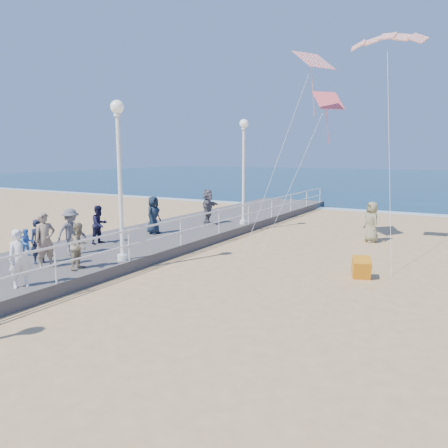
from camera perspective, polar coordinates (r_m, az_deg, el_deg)
The scene contains 21 objects.
ground at distance 12.60m, azimuth 5.44°, elevation -9.37°, with size 160.00×160.00×0.00m, color tan.
ocean at distance 76.18m, azimuth 26.13°, elevation 5.21°, with size 160.00×90.00×0.05m, color #0C2F48.
surf_line at distance 32.04m, azimuth 20.75°, elevation 1.43°, with size 160.00×1.20×0.04m, color white.
boardwalk at distance 16.93m, azimuth -18.42°, elevation -4.28°, with size 5.00×44.00×0.40m, color #625D59.
railing at distance 15.01m, azimuth -12.34°, elevation -1.61°, with size 0.05×42.00×0.55m.
lamp_post_mid at distance 14.96m, azimuth -13.52°, elevation 7.62°, with size 0.44×0.44×5.32m.
lamp_post_far at distance 22.39m, azimuth 2.58°, elevation 8.28°, with size 0.44×0.44×5.32m.
woman_holding_toddler at distance 13.06m, azimuth -25.13°, elevation -4.09°, with size 0.58×0.38×1.60m, color white.
toddler_held at distance 12.94m, azimuth -24.33°, elevation -2.23°, with size 0.36×0.28×0.75m, color blue.
spectator_0 at distance 15.64m, azimuth -23.04°, elevation -2.12°, with size 0.54×0.35×1.48m, color #171E34.
spectator_1 at distance 14.44m, azimuth -18.34°, elevation -2.72°, with size 0.72×0.56×1.48m, color gray.
spectator_2 at distance 16.52m, azimuth -19.34°, elevation -0.98°, with size 1.08×0.62×1.68m, color slate.
spectator_4 at distance 20.02m, azimuth -9.20°, elevation 1.16°, with size 0.84×0.54×1.71m, color #162332.
spectator_5 at distance 22.52m, azimuth -2.11°, elevation 2.26°, with size 1.67×0.53×1.80m, color slate.
spectator_6 at distance 14.94m, azimuth -22.32°, elevation -1.97°, with size 0.65×0.43×1.78m, color gray.
spectator_7 at distance 18.32m, azimuth -15.95°, elevation -0.06°, with size 0.75×0.59×1.55m, color black.
beach_walker_c at distance 20.97m, azimuth 18.73°, elevation 0.25°, with size 0.91×0.59×1.86m, color gray.
box_kite at distance 14.85m, azimuth 17.49°, elevation -5.69°, with size 0.55×0.55×0.60m, color #CC4C0C.
kite_parafoil at distance 18.77m, azimuth 20.60°, elevation 21.98°, with size 2.76×0.90×0.30m, color #F0401C, non-canonical shape.
kite_diamond_pink at distance 20.83m, azimuth 13.46°, elevation 15.43°, with size 1.21×1.21×0.02m, color #FF5D64.
kite_diamond_redwhite at distance 19.12m, azimuth 11.65°, elevation 20.22°, with size 1.38×1.38×0.02m, color red.
Camera 1 is at (4.88, -10.92, 3.99)m, focal length 35.00 mm.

